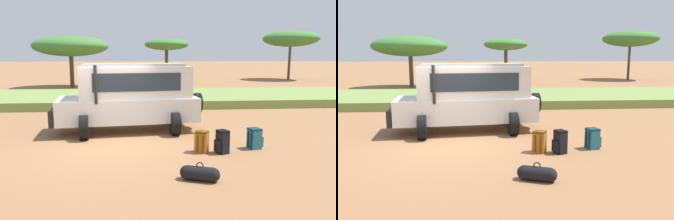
% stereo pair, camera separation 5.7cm
% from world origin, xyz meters
% --- Properties ---
extents(ground_plane, '(320.00, 320.00, 0.00)m').
position_xyz_m(ground_plane, '(0.00, 0.00, 0.00)').
color(ground_plane, '#936642').
extents(grass_bank, '(120.00, 7.00, 0.44)m').
position_xyz_m(grass_bank, '(0.00, 10.01, 0.22)').
color(grass_bank, olive).
rests_on(grass_bank, ground_plane).
extents(safari_vehicle, '(5.45, 3.08, 2.44)m').
position_xyz_m(safari_vehicle, '(0.53, 2.05, 1.29)').
color(safari_vehicle, silver).
rests_on(safari_vehicle, ground_plane).
extents(backpack_beside_front_wheel, '(0.42, 0.41, 0.66)m').
position_xyz_m(backpack_beside_front_wheel, '(3.12, -0.98, 0.32)').
color(backpack_beside_front_wheel, black).
rests_on(backpack_beside_front_wheel, ground_plane).
extents(backpack_cluster_center, '(0.44, 0.45, 0.62)m').
position_xyz_m(backpack_cluster_center, '(2.57, -0.83, 0.30)').
color(backpack_cluster_center, '#B26619').
rests_on(backpack_cluster_center, ground_plane).
extents(backpack_near_rear_wheel, '(0.46, 0.42, 0.61)m').
position_xyz_m(backpack_near_rear_wheel, '(4.20, -0.59, 0.30)').
color(backpack_near_rear_wheel, '#235B6B').
rests_on(backpack_near_rear_wheel, ground_plane).
extents(duffel_bag_low_black_case, '(0.86, 0.53, 0.42)m').
position_xyz_m(duffel_bag_low_black_case, '(2.13, -2.95, 0.16)').
color(duffel_bag_low_black_case, black).
rests_on(duffel_bag_low_black_case, ground_plane).
extents(acacia_tree_far_left, '(6.40, 5.86, 4.41)m').
position_xyz_m(acacia_tree_far_left, '(-5.02, 19.40, 3.52)').
color(acacia_tree_far_left, brown).
rests_on(acacia_tree_far_left, ground_plane).
extents(acacia_tree_left_mid, '(4.58, 4.55, 4.48)m').
position_xyz_m(acacia_tree_left_mid, '(3.66, 24.80, 3.85)').
color(acacia_tree_left_mid, brown).
rests_on(acacia_tree_left_mid, ground_plane).
extents(acacia_tree_centre_back, '(6.18, 6.35, 5.55)m').
position_xyz_m(acacia_tree_centre_back, '(18.01, 26.99, 4.64)').
color(acacia_tree_centre_back, brown).
rests_on(acacia_tree_centre_back, ground_plane).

